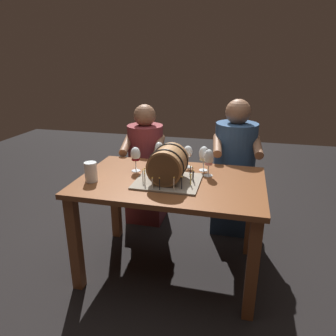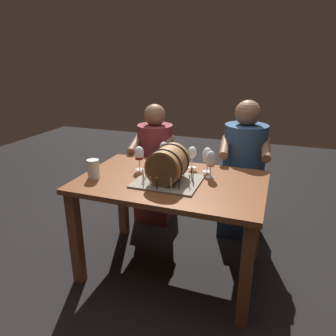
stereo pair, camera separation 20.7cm
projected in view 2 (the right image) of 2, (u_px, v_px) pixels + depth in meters
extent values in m
plane|color=black|center=(171.00, 268.00, 2.40)|extent=(8.00, 8.00, 0.00)
cube|color=brown|center=(171.00, 182.00, 2.15)|extent=(1.27, 0.81, 0.03)
cube|color=brown|center=(76.00, 238.00, 2.15)|extent=(0.07, 0.07, 0.69)
cube|color=brown|center=(246.00, 276.00, 1.79)|extent=(0.07, 0.07, 0.69)
cube|color=brown|center=(123.00, 198.00, 2.77)|extent=(0.07, 0.07, 0.69)
cube|color=brown|center=(256.00, 219.00, 2.40)|extent=(0.07, 0.07, 0.69)
cube|color=gray|center=(168.00, 181.00, 2.11)|extent=(0.43, 0.37, 0.01)
cylinder|color=olive|center=(168.00, 164.00, 2.07)|extent=(0.23, 0.25, 0.23)
cylinder|color=brown|center=(161.00, 170.00, 1.95)|extent=(0.20, 0.00, 0.20)
cylinder|color=brown|center=(174.00, 158.00, 2.18)|extent=(0.20, 0.00, 0.20)
torus|color=black|center=(164.00, 167.00, 2.00)|extent=(0.25, 0.01, 0.25)
torus|color=black|center=(171.00, 161.00, 2.13)|extent=(0.25, 0.01, 0.25)
cylinder|color=black|center=(193.00, 177.00, 2.06)|extent=(0.01, 0.01, 0.07)
sphere|color=#F9C64C|center=(193.00, 171.00, 2.04)|extent=(0.01, 0.01, 0.01)
cylinder|color=silver|center=(193.00, 175.00, 2.10)|extent=(0.01, 0.01, 0.08)
sphere|color=#F9C64C|center=(193.00, 168.00, 2.08)|extent=(0.01, 0.01, 0.01)
cylinder|color=black|center=(191.00, 173.00, 2.14)|extent=(0.01, 0.01, 0.07)
sphere|color=#F9C64C|center=(191.00, 167.00, 2.13)|extent=(0.01, 0.01, 0.01)
cylinder|color=black|center=(183.00, 169.00, 2.21)|extent=(0.01, 0.01, 0.07)
sphere|color=#F9C64C|center=(183.00, 163.00, 2.20)|extent=(0.01, 0.01, 0.01)
cylinder|color=#EAD666|center=(178.00, 168.00, 2.24)|extent=(0.01, 0.01, 0.07)
sphere|color=#F9C64C|center=(178.00, 163.00, 2.23)|extent=(0.01, 0.01, 0.01)
cylinder|color=silver|center=(167.00, 167.00, 2.25)|extent=(0.01, 0.01, 0.07)
sphere|color=#F9C64C|center=(167.00, 162.00, 2.24)|extent=(0.01, 0.01, 0.01)
cylinder|color=black|center=(158.00, 167.00, 2.24)|extent=(0.01, 0.01, 0.08)
sphere|color=#F9C64C|center=(158.00, 161.00, 2.22)|extent=(0.01, 0.01, 0.01)
cylinder|color=black|center=(150.00, 170.00, 2.20)|extent=(0.01, 0.01, 0.07)
sphere|color=#F9C64C|center=(150.00, 164.00, 2.19)|extent=(0.01, 0.01, 0.01)
cylinder|color=#EAD666|center=(146.00, 173.00, 2.16)|extent=(0.01, 0.01, 0.06)
sphere|color=#F9C64C|center=(146.00, 168.00, 2.15)|extent=(0.01, 0.01, 0.01)
cylinder|color=silver|center=(143.00, 175.00, 2.09)|extent=(0.01, 0.01, 0.08)
sphere|color=#F9C64C|center=(143.00, 169.00, 2.07)|extent=(0.01, 0.01, 0.01)
cylinder|color=silver|center=(144.00, 179.00, 2.04)|extent=(0.01, 0.01, 0.07)
sphere|color=#F9C64C|center=(144.00, 173.00, 2.02)|extent=(0.01, 0.01, 0.01)
cylinder|color=silver|center=(150.00, 183.00, 1.98)|extent=(0.01, 0.01, 0.07)
sphere|color=#F9C64C|center=(150.00, 177.00, 1.97)|extent=(0.01, 0.01, 0.01)
cylinder|color=black|center=(157.00, 184.00, 1.95)|extent=(0.01, 0.01, 0.07)
sphere|color=#F9C64C|center=(157.00, 178.00, 1.94)|extent=(0.01, 0.01, 0.01)
cylinder|color=silver|center=(171.00, 185.00, 1.94)|extent=(0.01, 0.01, 0.08)
sphere|color=#F9C64C|center=(171.00, 178.00, 1.92)|extent=(0.01, 0.01, 0.01)
cylinder|color=black|center=(179.00, 184.00, 1.95)|extent=(0.01, 0.01, 0.08)
sphere|color=#F9C64C|center=(179.00, 177.00, 1.93)|extent=(0.01, 0.01, 0.01)
cylinder|color=#EAD666|center=(189.00, 181.00, 2.00)|extent=(0.01, 0.01, 0.07)
sphere|color=#F9C64C|center=(190.00, 175.00, 1.99)|extent=(0.01, 0.01, 0.01)
cylinder|color=white|center=(164.00, 166.00, 2.42)|extent=(0.06, 0.06, 0.00)
cylinder|color=white|center=(164.00, 160.00, 2.40)|extent=(0.01, 0.01, 0.08)
ellipsoid|color=white|center=(164.00, 148.00, 2.37)|extent=(0.06, 0.06, 0.10)
cylinder|color=#C6842D|center=(164.00, 152.00, 2.38)|extent=(0.05, 0.05, 0.04)
cylinder|color=white|center=(140.00, 170.00, 2.33)|extent=(0.07, 0.07, 0.00)
cylinder|color=white|center=(139.00, 164.00, 2.32)|extent=(0.01, 0.01, 0.08)
ellipsoid|color=white|center=(139.00, 153.00, 2.29)|extent=(0.07, 0.07, 0.10)
cylinder|color=maroon|center=(139.00, 157.00, 2.30)|extent=(0.06, 0.06, 0.04)
cylinder|color=white|center=(210.00, 177.00, 2.19)|extent=(0.06, 0.06, 0.00)
cylinder|color=white|center=(210.00, 172.00, 2.18)|extent=(0.01, 0.01, 0.08)
ellipsoid|color=white|center=(211.00, 159.00, 2.14)|extent=(0.06, 0.06, 0.11)
cylinder|color=pink|center=(211.00, 164.00, 2.16)|extent=(0.05, 0.05, 0.03)
cylinder|color=white|center=(192.00, 168.00, 2.38)|extent=(0.07, 0.07, 0.00)
cylinder|color=white|center=(192.00, 163.00, 2.36)|extent=(0.01, 0.01, 0.07)
ellipsoid|color=white|center=(192.00, 152.00, 2.33)|extent=(0.07, 0.07, 0.09)
cylinder|color=white|center=(207.00, 172.00, 2.29)|extent=(0.06, 0.06, 0.00)
cylinder|color=white|center=(207.00, 167.00, 2.28)|extent=(0.01, 0.01, 0.07)
ellipsoid|color=white|center=(207.00, 155.00, 2.25)|extent=(0.07, 0.07, 0.11)
cylinder|color=beige|center=(207.00, 158.00, 2.26)|extent=(0.06, 0.06, 0.05)
cylinder|color=white|center=(93.00, 169.00, 2.15)|extent=(0.08, 0.08, 0.13)
cylinder|color=#C6842D|center=(94.00, 171.00, 2.16)|extent=(0.08, 0.08, 0.11)
cylinder|color=white|center=(93.00, 162.00, 2.14)|extent=(0.08, 0.08, 0.01)
cube|color=#4C1B1E|center=(156.00, 196.00, 3.08)|extent=(0.34, 0.32, 0.45)
cylinder|color=maroon|center=(155.00, 151.00, 2.92)|extent=(0.37, 0.37, 0.49)
sphere|color=brown|center=(155.00, 115.00, 2.81)|extent=(0.20, 0.20, 0.20)
cylinder|color=brown|center=(168.00, 145.00, 2.74)|extent=(0.11, 0.31, 0.14)
cylinder|color=brown|center=(136.00, 144.00, 2.79)|extent=(0.11, 0.31, 0.14)
cube|color=#1B2D46|center=(240.00, 209.00, 2.82)|extent=(0.34, 0.32, 0.45)
cylinder|color=#2D4C75|center=(244.00, 157.00, 2.65)|extent=(0.39, 0.39, 0.55)
sphere|color=brown|center=(248.00, 113.00, 2.53)|extent=(0.21, 0.21, 0.21)
cylinder|color=brown|center=(266.00, 149.00, 2.46)|extent=(0.10, 0.31, 0.14)
cylinder|color=brown|center=(225.00, 147.00, 2.53)|extent=(0.10, 0.31, 0.14)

